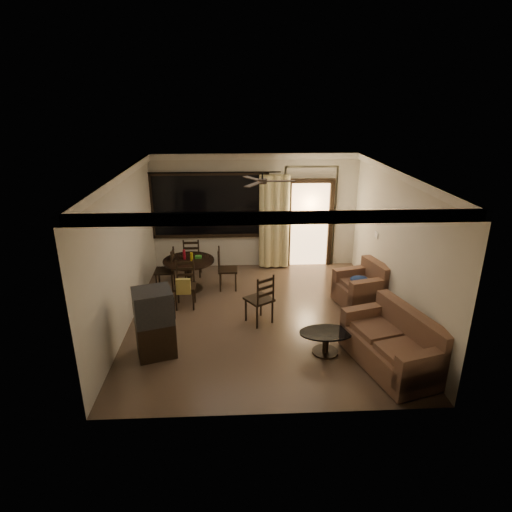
{
  "coord_description": "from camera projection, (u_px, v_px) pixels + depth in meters",
  "views": [
    {
      "loc": [
        -0.47,
        -7.41,
        4.02
      ],
      "look_at": [
        -0.1,
        0.2,
        1.19
      ],
      "focal_mm": 30.0,
      "sensor_mm": 36.0,
      "label": 1
    }
  ],
  "objects": [
    {
      "name": "dining_chair_north",
      "position": [
        193.0,
        264.0,
        10.19
      ],
      "size": [
        0.42,
        0.42,
        0.95
      ],
      "rotation": [
        0.0,
        0.0,
        3.14
      ],
      "color": "black",
      "rests_on": "ground"
    },
    {
      "name": "armchair",
      "position": [
        363.0,
        288.0,
        8.74
      ],
      "size": [
        1.07,
        1.07,
        0.88
      ],
      "rotation": [
        0.0,
        0.0,
        0.26
      ],
      "color": "#43221F",
      "rests_on": "ground"
    },
    {
      "name": "dining_chair_south",
      "position": [
        185.0,
        293.0,
        8.64
      ],
      "size": [
        0.42,
        0.48,
        0.95
      ],
      "rotation": [
        0.0,
        0.0,
        -0.0
      ],
      "color": "black",
      "rests_on": "ground"
    },
    {
      "name": "dining_table",
      "position": [
        189.0,
        266.0,
        9.36
      ],
      "size": [
        1.11,
        1.11,
        0.92
      ],
      "rotation": [
        0.0,
        0.0,
        -0.0
      ],
      "color": "black",
      "rests_on": "ground"
    },
    {
      "name": "dining_chair_west",
      "position": [
        166.0,
        278.0,
        9.43
      ],
      "size": [
        0.42,
        0.42,
        0.95
      ],
      "rotation": [
        0.0,
        0.0,
        -1.57
      ],
      "color": "black",
      "rests_on": "ground"
    },
    {
      "name": "coffee_table",
      "position": [
        326.0,
        339.0,
        7.08
      ],
      "size": [
        0.89,
        0.54,
        0.39
      ],
      "rotation": [
        0.0,
        0.0,
        -0.35
      ],
      "color": "black",
      "rests_on": "ground"
    },
    {
      "name": "room_shell",
      "position": [
        284.0,
        203.0,
        9.41
      ],
      "size": [
        5.5,
        6.7,
        5.5
      ],
      "color": "beige",
      "rests_on": "ground"
    },
    {
      "name": "side_chair",
      "position": [
        259.0,
        308.0,
        8.05
      ],
      "size": [
        0.61,
        0.61,
        1.0
      ],
      "rotation": [
        0.0,
        0.0,
        3.73
      ],
      "color": "black",
      "rests_on": "ground"
    },
    {
      "name": "sofa",
      "position": [
        395.0,
        346.0,
        6.71
      ],
      "size": [
        1.32,
        1.85,
        0.89
      ],
      "rotation": [
        0.0,
        0.0,
        0.28
      ],
      "color": "#43221F",
      "rests_on": "ground"
    },
    {
      "name": "dining_chair_east",
      "position": [
        227.0,
        277.0,
        9.49
      ],
      "size": [
        0.42,
        0.42,
        0.95
      ],
      "rotation": [
        0.0,
        0.0,
        1.57
      ],
      "color": "black",
      "rests_on": "ground"
    },
    {
      "name": "tv_cabinet",
      "position": [
        155.0,
        323.0,
        6.95
      ],
      "size": [
        0.74,
        0.7,
        1.16
      ],
      "rotation": [
        0.0,
        0.0,
        0.31
      ],
      "color": "black",
      "rests_on": "ground"
    },
    {
      "name": "ground",
      "position": [
        262.0,
        316.0,
        8.36
      ],
      "size": [
        5.5,
        5.5,
        0.0
      ],
      "primitive_type": "plane",
      "color": "#7F6651",
      "rests_on": "ground"
    }
  ]
}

